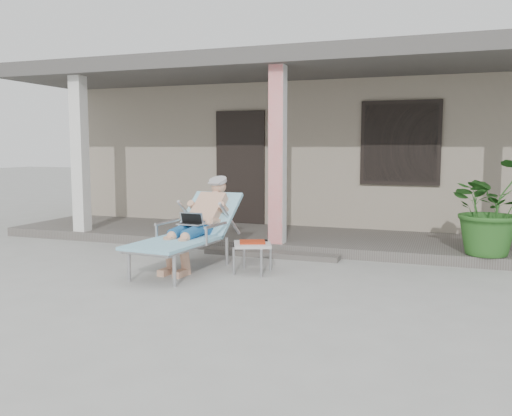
% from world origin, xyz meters
% --- Properties ---
extents(ground, '(60.00, 60.00, 0.00)m').
position_xyz_m(ground, '(0.00, 0.00, 0.00)').
color(ground, '#9E9E99').
rests_on(ground, ground).
extents(house, '(10.40, 5.40, 3.30)m').
position_xyz_m(house, '(0.00, 6.50, 1.67)').
color(house, gray).
rests_on(house, ground).
extents(porch_deck, '(10.00, 2.00, 0.15)m').
position_xyz_m(porch_deck, '(0.00, 3.00, 0.07)').
color(porch_deck, '#605B56').
rests_on(porch_deck, ground).
extents(porch_overhang, '(10.00, 2.30, 2.85)m').
position_xyz_m(porch_overhang, '(0.00, 2.95, 2.79)').
color(porch_overhang, silver).
rests_on(porch_overhang, porch_deck).
extents(porch_step, '(2.00, 0.30, 0.07)m').
position_xyz_m(porch_step, '(0.00, 1.85, 0.04)').
color(porch_step, '#605B56').
rests_on(porch_step, ground).
extents(lounger, '(0.89, 1.99, 1.27)m').
position_xyz_m(lounger, '(-0.73, 0.81, 0.78)').
color(lounger, '#B7B7BC').
rests_on(lounger, ground).
extents(side_table, '(0.59, 0.59, 0.41)m').
position_xyz_m(side_table, '(0.09, 0.80, 0.34)').
color(side_table, beige).
rests_on(side_table, ground).
extents(potted_palm, '(1.45, 1.37, 1.28)m').
position_xyz_m(potted_palm, '(2.94, 2.25, 0.79)').
color(potted_palm, '#26591E').
rests_on(potted_palm, porch_deck).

